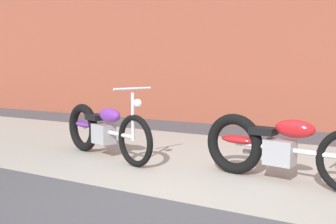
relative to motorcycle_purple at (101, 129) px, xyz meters
name	(u,v)px	position (x,y,z in m)	size (l,w,h in m)	color
ground_plane	(178,202)	(1.86, -1.14, -0.40)	(80.00, 80.00, 0.00)	#47474C
sidewalk_slab	(238,162)	(1.86, 0.61, -0.40)	(36.00, 3.50, 0.01)	#9E998E
motorcycle_purple	(101,129)	(0.00, 0.00, 0.00)	(1.94, 0.85, 1.03)	black
motorcycle_red	(273,146)	(2.48, -0.02, 0.00)	(2.00, 0.66, 1.03)	black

